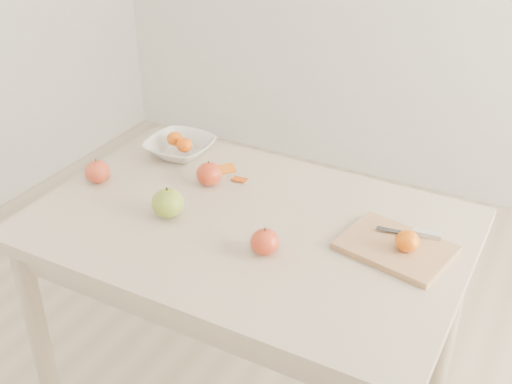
% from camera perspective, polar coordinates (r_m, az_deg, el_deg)
% --- Properties ---
extents(table, '(1.20, 0.80, 0.75)m').
position_cam_1_polar(table, '(1.85, -0.74, -5.21)').
color(table, beige).
rests_on(table, ground).
extents(cutting_board, '(0.31, 0.25, 0.02)m').
position_cam_1_polar(cutting_board, '(1.71, 12.29, -4.84)').
color(cutting_board, tan).
rests_on(cutting_board, table).
extents(board_tangerine, '(0.06, 0.06, 0.05)m').
position_cam_1_polar(board_tangerine, '(1.68, 13.30, -4.27)').
color(board_tangerine, '#D15E07').
rests_on(board_tangerine, cutting_board).
extents(fruit_bowl, '(0.22, 0.22, 0.05)m').
position_cam_1_polar(fruit_bowl, '(2.15, -6.79, 3.96)').
color(fruit_bowl, white).
rests_on(fruit_bowl, table).
extents(bowl_tangerine_near, '(0.05, 0.05, 0.05)m').
position_cam_1_polar(bowl_tangerine_near, '(2.16, -7.22, 4.73)').
color(bowl_tangerine_near, '#CA5607').
rests_on(bowl_tangerine_near, fruit_bowl).
extents(bowl_tangerine_far, '(0.05, 0.05, 0.05)m').
position_cam_1_polar(bowl_tangerine_far, '(2.11, -6.38, 4.17)').
color(bowl_tangerine_far, '#D55E07').
rests_on(bowl_tangerine_far, fruit_bowl).
extents(orange_peel_a, '(0.07, 0.07, 0.01)m').
position_cam_1_polar(orange_peel_a, '(2.05, -2.72, 1.96)').
color(orange_peel_a, orange).
rests_on(orange_peel_a, table).
extents(orange_peel_b, '(0.05, 0.04, 0.01)m').
position_cam_1_polar(orange_peel_b, '(1.99, -1.48, 1.09)').
color(orange_peel_b, '#CD4F0E').
rests_on(orange_peel_b, table).
extents(paring_knife, '(0.17, 0.05, 0.01)m').
position_cam_1_polar(paring_knife, '(1.75, 14.50, -3.61)').
color(paring_knife, silver).
rests_on(paring_knife, cutting_board).
extents(apple_green, '(0.09, 0.09, 0.08)m').
position_cam_1_polar(apple_green, '(1.81, -7.84, -0.97)').
color(apple_green, '#578618').
rests_on(apple_green, table).
extents(apple_red_a, '(0.08, 0.08, 0.07)m').
position_cam_1_polar(apple_red_a, '(1.96, -4.19, 1.62)').
color(apple_red_a, maroon).
rests_on(apple_red_a, table).
extents(apple_red_d, '(0.08, 0.08, 0.07)m').
position_cam_1_polar(apple_red_d, '(2.03, -13.90, 1.77)').
color(apple_red_d, maroon).
rests_on(apple_red_d, table).
extents(apple_red_e, '(0.08, 0.08, 0.07)m').
position_cam_1_polar(apple_red_e, '(1.65, 0.80, -4.44)').
color(apple_red_e, maroon).
rests_on(apple_red_e, table).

